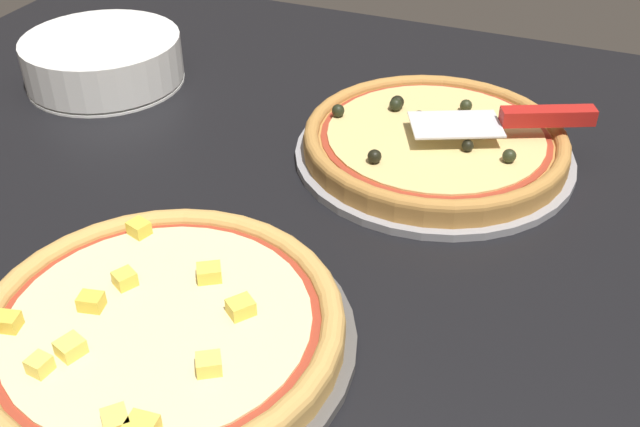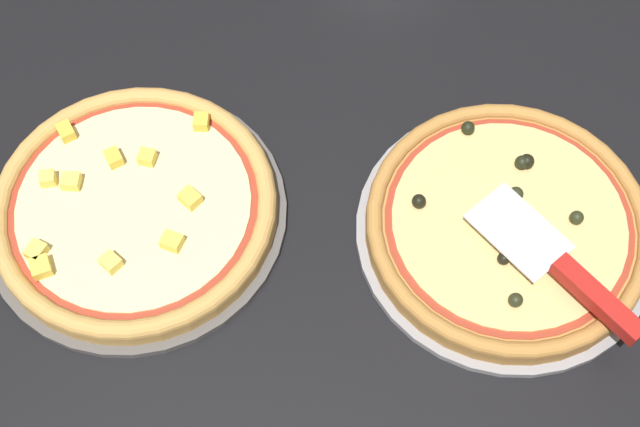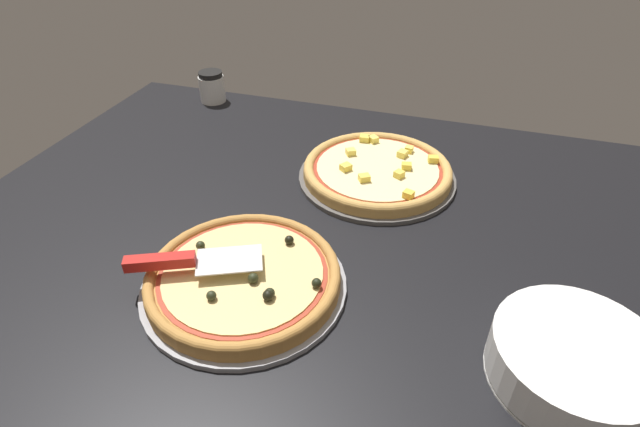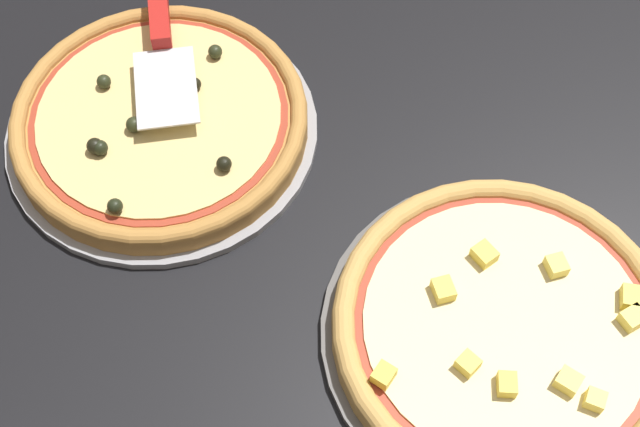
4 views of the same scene
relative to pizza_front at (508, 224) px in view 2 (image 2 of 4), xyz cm
name	(u,v)px [view 2 (image 2 of 4)]	position (x,y,z in cm)	size (l,w,h in cm)	color
ground_plane	(349,215)	(8.33, 16.49, -4.47)	(152.74, 120.45, 3.60)	black
pizza_pan_front	(505,233)	(-0.02, 0.00, -2.17)	(34.98, 34.98, 1.00)	#939399
pizza_front	(508,224)	(0.00, 0.00, 0.00)	(32.89, 32.89, 4.34)	#B77F3D
pizza_pan_back	(137,214)	(14.05, 41.08, -2.17)	(35.52, 35.52, 1.00)	#565451
pizza_back	(134,206)	(14.07, 41.11, -0.21)	(33.38, 33.38, 3.62)	tan
serving_spatula	(576,281)	(-9.94, -3.25, 3.45)	(22.14, 13.45, 2.00)	silver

